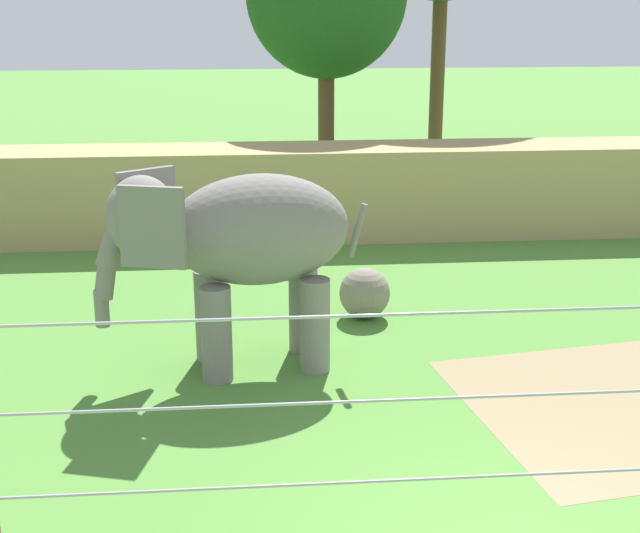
% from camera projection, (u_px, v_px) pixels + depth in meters
% --- Properties ---
extents(dirt_patch, '(5.02, 4.65, 0.01)m').
position_uv_depth(dirt_patch, '(636.00, 404.00, 11.80)').
color(dirt_patch, '#937F5B').
rests_on(dirt_patch, ground).
extents(embankment_wall, '(36.00, 1.80, 2.03)m').
position_uv_depth(embankment_wall, '(362.00, 191.00, 19.92)').
color(embankment_wall, tan).
rests_on(embankment_wall, ground).
extents(elephant, '(3.93, 1.89, 2.93)m').
position_uv_depth(elephant, '(239.00, 240.00, 12.44)').
color(elephant, gray).
rests_on(elephant, ground).
extents(enrichment_ball, '(0.86, 0.86, 0.86)m').
position_uv_depth(enrichment_ball, '(365.00, 293.00, 14.87)').
color(enrichment_ball, gray).
rests_on(enrichment_ball, ground).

